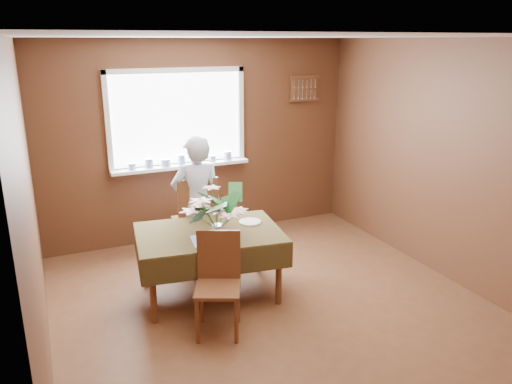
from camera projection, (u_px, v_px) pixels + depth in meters
name	position (u px, v px, depth m)	size (l,w,h in m)	color
floor	(280.00, 314.00, 4.70)	(4.50, 4.50, 0.00)	brown
ceiling	(284.00, 37.00, 3.97)	(4.50, 4.50, 0.00)	white
wall_back	(201.00, 141.00, 6.30)	(4.00, 4.00, 0.00)	brown
wall_front	(496.00, 309.00, 2.37)	(4.00, 4.00, 0.00)	brown
wall_left	(32.00, 219.00, 3.56)	(4.50, 4.50, 0.00)	brown
wall_right	(456.00, 164.00, 5.12)	(4.50, 4.50, 0.00)	brown
window_assembly	(179.00, 136.00, 6.11)	(1.72, 0.20, 1.22)	white
spoon_rack	(304.00, 89.00, 6.66)	(0.44, 0.05, 0.33)	brown
dining_table	(209.00, 239.00, 4.90)	(1.51, 1.13, 0.69)	brown
chair_far	(196.00, 218.00, 5.58)	(0.47, 0.47, 1.05)	brown
chair_near	(218.00, 278.00, 4.34)	(0.51, 0.51, 0.90)	brown
seated_woman	(197.00, 204.00, 5.44)	(0.55, 0.36, 1.52)	white
flower_bouquet	(217.00, 208.00, 4.63)	(0.54, 0.54, 0.47)	white
side_plate	(250.00, 222.00, 5.11)	(0.23, 0.23, 0.01)	white
table_knife	(227.00, 237.00, 4.72)	(0.02, 0.24, 0.00)	silver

